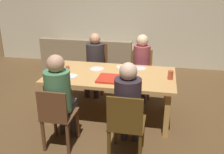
% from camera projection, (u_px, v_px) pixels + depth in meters
% --- Properties ---
extents(ground_plane, '(20.00, 20.00, 0.00)m').
position_uv_depth(ground_plane, '(111.00, 115.00, 4.20)').
color(ground_plane, brown).
extents(back_wall, '(7.43, 0.12, 2.95)m').
position_uv_depth(back_wall, '(134.00, 7.00, 6.21)').
color(back_wall, beige).
rests_on(back_wall, ground).
extents(dining_table, '(1.98, 1.08, 0.72)m').
position_uv_depth(dining_table, '(111.00, 78.00, 3.97)').
color(dining_table, tan).
rests_on(dining_table, ground).
extents(chair_0, '(0.39, 0.43, 0.85)m').
position_uv_depth(chair_0, '(141.00, 71.00, 4.85)').
color(chair_0, '#9B612C').
rests_on(chair_0, ground).
extents(person_0, '(0.31, 0.51, 1.18)m').
position_uv_depth(person_0, '(141.00, 62.00, 4.64)').
color(person_0, '#422C4E').
rests_on(person_0, ground).
extents(chair_1, '(0.40, 0.44, 0.86)m').
position_uv_depth(chair_1, '(57.00, 117.00, 3.24)').
color(chair_1, brown).
rests_on(chair_1, ground).
extents(person_1, '(0.33, 0.48, 1.26)m').
position_uv_depth(person_1, '(59.00, 93.00, 3.25)').
color(person_1, '#363539').
rests_on(person_1, ground).
extents(chair_2, '(0.40, 0.44, 0.93)m').
position_uv_depth(chair_2, '(97.00, 65.00, 5.04)').
color(chair_2, brown).
rests_on(chair_2, ground).
extents(person_2, '(0.35, 0.55, 1.17)m').
position_uv_depth(person_2, '(95.00, 59.00, 4.84)').
color(person_2, '#3E2E3B').
rests_on(person_2, ground).
extents(chair_3, '(0.43, 0.46, 0.89)m').
position_uv_depth(chair_3, '(126.00, 124.00, 3.02)').
color(chair_3, '#543A14').
rests_on(chair_3, ground).
extents(person_3, '(0.32, 0.53, 1.23)m').
position_uv_depth(person_3, '(128.00, 102.00, 3.07)').
color(person_3, '#36333B').
rests_on(person_3, ground).
extents(pizza_box_0, '(0.37, 0.37, 0.03)m').
position_uv_depth(pizza_box_0, '(110.00, 79.00, 3.73)').
color(pizza_box_0, red).
rests_on(pizza_box_0, dining_table).
extents(plate_0, '(0.23, 0.23, 0.01)m').
position_uv_depth(plate_0, '(97.00, 69.00, 4.16)').
color(plate_0, white).
rests_on(plate_0, dining_table).
extents(plate_1, '(0.22, 0.22, 0.03)m').
position_uv_depth(plate_1, '(123.00, 67.00, 4.25)').
color(plate_1, white).
rests_on(plate_1, dining_table).
extents(plate_2, '(0.21, 0.21, 0.01)m').
position_uv_depth(plate_2, '(70.00, 76.00, 3.84)').
color(plate_2, white).
rests_on(plate_2, dining_table).
extents(plate_3, '(0.20, 0.20, 0.01)m').
position_uv_depth(plate_3, '(140.00, 68.00, 4.18)').
color(plate_3, white).
rests_on(plate_3, dining_table).
extents(drinking_glass_0, '(0.06, 0.06, 0.11)m').
position_uv_depth(drinking_glass_0, '(68.00, 69.00, 4.00)').
color(drinking_glass_0, '#B34B2D').
rests_on(drinking_glass_0, dining_table).
extents(drinking_glass_1, '(0.08, 0.08, 0.13)m').
position_uv_depth(drinking_glass_1, '(171.00, 75.00, 3.72)').
color(drinking_glass_1, '#BB4A30').
rests_on(drinking_glass_1, dining_table).
extents(couch, '(2.15, 0.91, 0.83)m').
position_uv_depth(couch, '(89.00, 59.00, 6.22)').
color(couch, '#907A5C').
rests_on(couch, ground).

